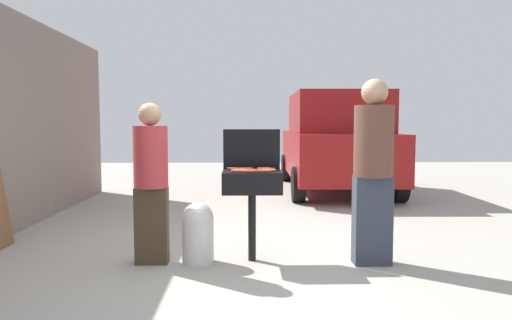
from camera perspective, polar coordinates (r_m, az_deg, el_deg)
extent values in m
plane|color=#9E998E|center=(4.83, -2.22, -12.50)|extent=(24.00, 24.00, 0.00)
cylinder|color=black|center=(4.83, -0.49, -8.13)|extent=(0.08, 0.08, 0.71)
cube|color=black|center=(4.75, -0.49, -2.66)|extent=(0.60, 0.44, 0.22)
cube|color=black|center=(4.94, -0.54, 1.35)|extent=(0.60, 0.05, 0.42)
cylinder|color=#B74C33|center=(4.57, -0.71, -1.39)|extent=(0.13, 0.04, 0.03)
cylinder|color=#C6593D|center=(4.61, -2.28, -1.35)|extent=(0.13, 0.04, 0.03)
cylinder|color=#C6593D|center=(4.80, 1.51, -1.11)|extent=(0.13, 0.03, 0.03)
cylinder|color=#C6593D|center=(4.67, 1.62, -1.27)|extent=(0.13, 0.04, 0.03)
cylinder|color=#AD4228|center=(4.72, -2.22, -1.20)|extent=(0.13, 0.04, 0.03)
cylinder|color=#C6593D|center=(4.65, -1.90, -1.29)|extent=(0.13, 0.04, 0.03)
cylinder|color=#C6593D|center=(4.83, -1.21, -1.07)|extent=(0.13, 0.03, 0.03)
cylinder|color=#AD4228|center=(4.84, -2.77, -1.07)|extent=(0.13, 0.03, 0.03)
cylinder|color=#B74C33|center=(4.71, 1.08, -1.21)|extent=(0.13, 0.04, 0.03)
cylinder|color=#B74C33|center=(4.59, 1.05, -1.36)|extent=(0.13, 0.03, 0.03)
cylinder|color=#C6593D|center=(4.85, 0.95, -1.04)|extent=(0.13, 0.03, 0.03)
cylinder|color=#AD4228|center=(4.68, -0.53, -1.25)|extent=(0.13, 0.04, 0.03)
cylinder|color=silver|center=(4.82, -7.11, -9.72)|extent=(0.32, 0.32, 0.46)
sphere|color=silver|center=(4.77, -7.13, -7.04)|extent=(0.31, 0.31, 0.31)
cube|color=#3F3323|center=(4.85, -12.62, -7.81)|extent=(0.32, 0.18, 0.77)
cylinder|color=#B23338|center=(4.75, -12.76, 0.40)|extent=(0.34, 0.34, 0.61)
sphere|color=tan|center=(4.74, -12.85, 5.47)|extent=(0.23, 0.23, 0.23)
cube|color=#333847|center=(4.84, 14.01, -7.17)|extent=(0.37, 0.20, 0.89)
cylinder|color=brown|center=(4.74, 14.20, 2.26)|extent=(0.39, 0.39, 0.70)
sphere|color=tan|center=(4.75, 14.31, 8.06)|extent=(0.26, 0.26, 0.26)
cube|color=maroon|center=(9.96, 9.55, 0.78)|extent=(2.00, 4.44, 0.90)
cube|color=maroon|center=(9.75, 9.82, 5.69)|extent=(1.82, 2.64, 0.80)
cylinder|color=black|center=(8.73, 17.10, -2.86)|extent=(0.23, 0.64, 0.64)
cylinder|color=black|center=(8.37, 5.20, -2.99)|extent=(0.23, 0.64, 0.64)
cylinder|color=black|center=(11.68, 12.60, -0.93)|extent=(0.23, 0.64, 0.64)
cylinder|color=black|center=(11.42, 3.73, -0.96)|extent=(0.23, 0.64, 0.64)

